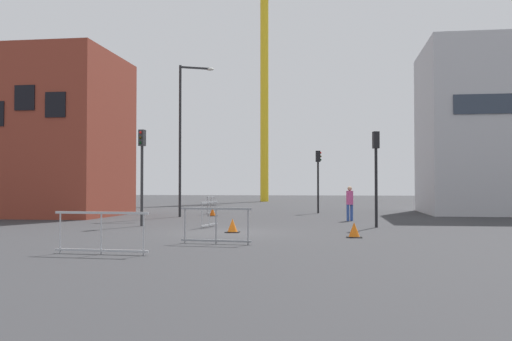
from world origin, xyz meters
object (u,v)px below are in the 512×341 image
object	(u,v)px
traffic_light_far	(142,162)
traffic_light_median	(318,171)
traffic_light_verge	(376,163)
pedestrian_walking	(350,201)
traffic_cone_striped	(213,212)
construction_crane	(261,48)
traffic_cone_on_verge	(354,230)
traffic_cone_by_barrier	(232,226)
streetlamp_tall	(184,128)

from	to	relation	value
traffic_light_far	traffic_light_median	distance (m)	14.37
traffic_light_far	traffic_light_verge	xyz separation A→B (m)	(9.93, 0.57, -0.09)
traffic_light_median	pedestrian_walking	distance (m)	8.06
pedestrian_walking	traffic_cone_striped	world-z (taller)	pedestrian_walking
construction_crane	traffic_light_verge	bearing A→B (deg)	-75.40
construction_crane	traffic_light_verge	world-z (taller)	construction_crane
construction_crane	pedestrian_walking	xyz separation A→B (m)	(8.66, -32.80, -15.73)
traffic_light_median	traffic_cone_on_verge	distance (m)	16.90
traffic_cone_striped	traffic_cone_on_verge	world-z (taller)	traffic_cone_on_verge
traffic_cone_by_barrier	traffic_cone_on_verge	world-z (taller)	traffic_cone_on_verge
traffic_cone_by_barrier	traffic_cone_striped	world-z (taller)	traffic_cone_by_barrier
traffic_cone_by_barrier	traffic_cone_striped	size ratio (longest dim) A/B	1.05
traffic_light_verge	pedestrian_walking	size ratio (longest dim) A/B	2.35
construction_crane	traffic_cone_by_barrier	bearing A→B (deg)	-84.09
traffic_light_far	traffic_cone_on_verge	bearing A→B (deg)	-25.37
traffic_light_far	traffic_cone_by_barrier	distance (m)	5.84
streetlamp_tall	traffic_cone_striped	size ratio (longest dim) A/B	17.28
traffic_cone_striped	traffic_cone_on_verge	size ratio (longest dim) A/B	0.95
construction_crane	traffic_light_verge	distance (m)	40.71
traffic_cone_on_verge	streetlamp_tall	bearing A→B (deg)	128.09
traffic_light_far	traffic_cone_on_verge	world-z (taller)	traffic_light_far
streetlamp_tall	pedestrian_walking	world-z (taller)	streetlamp_tall
pedestrian_walking	traffic_cone_by_barrier	xyz separation A→B (m)	(-4.48, -7.52, -0.75)
traffic_light_far	pedestrian_walking	world-z (taller)	traffic_light_far
traffic_cone_on_verge	traffic_cone_striped	bearing A→B (deg)	121.21
pedestrian_walking	construction_crane	bearing A→B (deg)	104.78
construction_crane	streetlamp_tall	distance (m)	32.51
traffic_cone_striped	traffic_light_far	bearing A→B (deg)	-98.97
streetlamp_tall	traffic_light_median	world-z (taller)	streetlamp_tall
pedestrian_walking	traffic_cone_striped	bearing A→B (deg)	155.22
pedestrian_walking	traffic_light_median	bearing A→B (deg)	102.91
traffic_light_verge	streetlamp_tall	bearing A→B (deg)	146.35
pedestrian_walking	traffic_cone_striped	size ratio (longest dim) A/B	3.47
construction_crane	traffic_cone_on_verge	bearing A→B (deg)	-78.40
streetlamp_tall	pedestrian_walking	bearing A→B (deg)	-15.47
traffic_light_far	traffic_cone_by_barrier	xyz separation A→B (m)	(4.47, -2.78, -2.54)
pedestrian_walking	traffic_light_verge	bearing A→B (deg)	-76.82
traffic_light_far	traffic_cone_on_verge	xyz separation A→B (m)	(8.87, -4.20, -2.54)
traffic_cone_striped	construction_crane	bearing A→B (deg)	91.97
pedestrian_walking	traffic_cone_by_barrier	world-z (taller)	pedestrian_walking
traffic_light_median	traffic_cone_striped	bearing A→B (deg)	-144.73
streetlamp_tall	traffic_light_far	size ratio (longest dim) A/B	2.04
construction_crane	traffic_cone_striped	distance (m)	33.61
construction_crane	traffic_light_median	distance (m)	29.60
traffic_light_far	traffic_cone_striped	bearing A→B (deg)	81.03
traffic_light_far	streetlamp_tall	bearing A→B (deg)	90.89
streetlamp_tall	traffic_cone_by_barrier	size ratio (longest dim) A/B	16.52
traffic_cone_by_barrier	pedestrian_walking	bearing A→B (deg)	59.20
traffic_cone_by_barrier	traffic_cone_on_verge	bearing A→B (deg)	-18.00
pedestrian_walking	streetlamp_tall	bearing A→B (deg)	164.53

